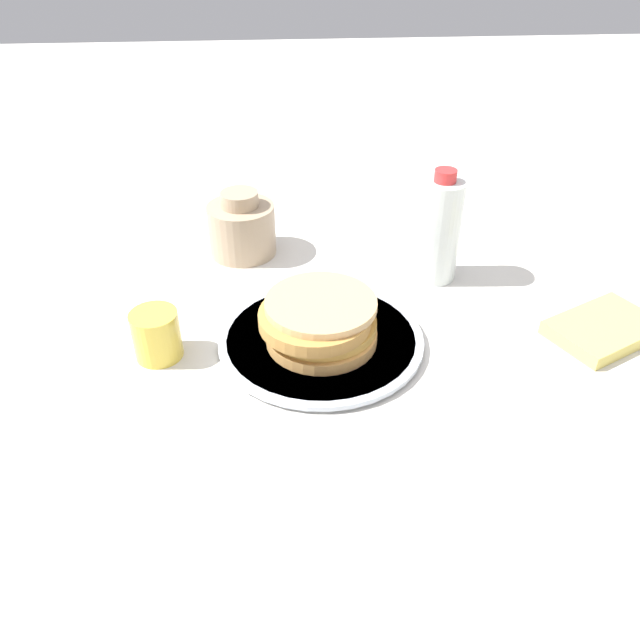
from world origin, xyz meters
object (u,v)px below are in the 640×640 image
object	(u,v)px
juice_glass	(157,333)
water_bottle_near	(439,230)
pancake_stack	(319,321)
plate	(320,340)
cream_jug	(242,227)

from	to	relation	value
juice_glass	water_bottle_near	xyz separation A→B (m)	(-0.41, -0.17, 0.05)
pancake_stack	plate	bearing A→B (deg)	-110.24
juice_glass	water_bottle_near	distance (m)	0.45
plate	juice_glass	size ratio (longest dim) A/B	4.17
juice_glass	water_bottle_near	size ratio (longest dim) A/B	0.37
plate	juice_glass	xyz separation A→B (m)	(0.22, 0.00, 0.03)
plate	pancake_stack	distance (m)	0.03
cream_jug	water_bottle_near	bearing A→B (deg)	161.55
pancake_stack	cream_jug	xyz separation A→B (m)	(0.11, -0.27, 0.01)
juice_glass	water_bottle_near	bearing A→B (deg)	-157.80
juice_glass	pancake_stack	bearing A→B (deg)	-179.89
pancake_stack	juice_glass	bearing A→B (deg)	0.11
juice_glass	plate	bearing A→B (deg)	-178.91
pancake_stack	water_bottle_near	xyz separation A→B (m)	(-0.20, -0.17, 0.04)
plate	water_bottle_near	world-z (taller)	water_bottle_near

